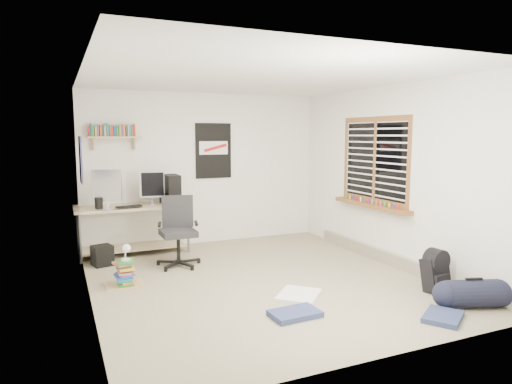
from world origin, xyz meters
name	(u,v)px	position (x,y,z in m)	size (l,w,h in m)	color
floor	(260,280)	(0.00, 0.00, -0.01)	(4.00, 4.50, 0.01)	gray
ceiling	(260,77)	(0.00, 0.00, 2.50)	(4.00, 4.50, 0.01)	white
back_wall	(205,169)	(0.00, 2.25, 1.25)	(4.00, 0.01, 2.50)	silver
left_wall	(86,189)	(-2.00, 0.00, 1.25)	(0.01, 4.50, 2.50)	silver
right_wall	(390,176)	(2.00, 0.00, 1.25)	(0.01, 4.50, 2.50)	silver
desk	(133,230)	(-1.24, 2.00, 0.36)	(1.69, 0.74, 0.77)	#CEAC8F
monitor_left	(107,193)	(-1.63, 1.69, 1.00)	(0.42, 0.10, 0.46)	#A8A8AD
monitor_right	(152,191)	(-0.96, 1.86, 0.97)	(0.37, 0.09, 0.41)	#A5A5AA
pc_tower	(172,188)	(-0.64, 1.91, 0.99)	(0.20, 0.41, 0.43)	black
keyboard	(129,206)	(-1.33, 1.69, 0.78)	(0.37, 0.13, 0.02)	black
speaker_left	(99,203)	(-1.75, 1.69, 0.85)	(0.08, 0.08, 0.16)	black
speaker_right	(163,198)	(-0.79, 1.92, 0.85)	(0.08, 0.08, 0.16)	black
office_chair	(178,231)	(-0.78, 1.02, 0.49)	(0.64, 0.64, 0.98)	#252527
wall_shelf	(114,137)	(-1.45, 2.14, 1.78)	(0.80, 0.22, 0.24)	tan
poster_back_wall	(214,151)	(0.15, 2.23, 1.55)	(0.62, 0.03, 0.92)	black
poster_left_wall	(81,160)	(-1.99, 1.20, 1.50)	(0.02, 0.42, 0.60)	navy
window	(374,160)	(1.95, 0.30, 1.45)	(0.10, 1.50, 1.26)	brown
baseboard_heater	(371,252)	(1.96, 0.30, 0.09)	(0.08, 2.50, 0.18)	#B7B2A8
backpack	(435,274)	(1.71, -1.19, 0.20)	(0.29, 0.24, 0.39)	black
duffel_bag	(473,295)	(1.70, -1.74, 0.14)	(0.30, 0.30, 0.58)	black
tshirt	(299,295)	(0.16, -0.73, 0.02)	(0.50, 0.42, 0.04)	white
jeans_a	(295,314)	(-0.15, -1.20, 0.03)	(0.50, 0.32, 0.05)	navy
jeans_b	(443,317)	(1.16, -1.85, 0.03)	(0.44, 0.33, 0.06)	navy
book_stack	(124,273)	(-1.59, 0.47, 0.15)	(0.42, 0.35, 0.29)	olive
desk_lamp	(126,255)	(-1.57, 0.45, 0.38)	(0.11, 0.18, 0.18)	white
subwoofer	(102,256)	(-1.75, 1.48, 0.14)	(0.26, 0.26, 0.29)	black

